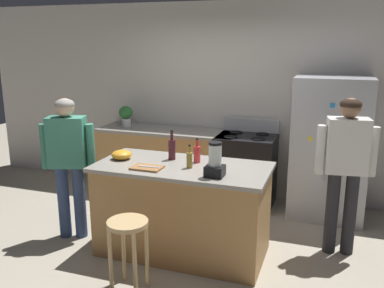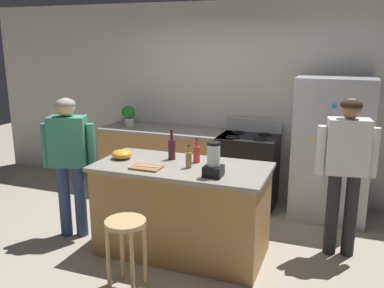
{
  "view_description": "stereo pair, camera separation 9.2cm",
  "coord_description": "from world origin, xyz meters",
  "px_view_note": "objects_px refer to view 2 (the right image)",
  "views": [
    {
      "loc": [
        1.41,
        -3.74,
        2.17
      ],
      "look_at": [
        0.0,
        0.3,
        1.1
      ],
      "focal_mm": 38.82,
      "sensor_mm": 36.0,
      "label": 1
    },
    {
      "loc": [
        1.49,
        -3.71,
        2.17
      ],
      "look_at": [
        0.0,
        0.3,
        1.1
      ],
      "focal_mm": 38.82,
      "sensor_mm": 36.0,
      "label": 2
    }
  ],
  "objects_px": {
    "mixing_bowl": "(122,154)",
    "person_by_island_left": "(69,155)",
    "refrigerator": "(331,149)",
    "stove_range": "(248,170)",
    "bottle_cooking_sauce": "(215,162)",
    "cutting_board": "(146,167)",
    "bottle_soda": "(197,154)",
    "kitchen_island": "(182,209)",
    "person_by_sink_right": "(346,163)",
    "blender_appliance": "(214,162)",
    "bottle_vinegar": "(189,159)",
    "bar_stool": "(126,236)",
    "chef_knife": "(148,166)",
    "bottle_wine": "(172,149)",
    "potted_plant": "(129,115)"
  },
  "relations": [
    {
      "from": "mixing_bowl",
      "to": "person_by_island_left",
      "type": "bearing_deg",
      "value": -173.72
    },
    {
      "from": "refrigerator",
      "to": "stove_range",
      "type": "relative_size",
      "value": 1.55
    },
    {
      "from": "bottle_cooking_sauce",
      "to": "stove_range",
      "type": "bearing_deg",
      "value": 90.77
    },
    {
      "from": "cutting_board",
      "to": "bottle_soda",
      "type": "bearing_deg",
      "value": 43.18
    },
    {
      "from": "kitchen_island",
      "to": "person_by_sink_right",
      "type": "xyz_separation_m",
      "value": [
        1.55,
        0.53,
        0.51
      ]
    },
    {
      "from": "blender_appliance",
      "to": "bottle_cooking_sauce",
      "type": "relative_size",
      "value": 1.51
    },
    {
      "from": "person_by_island_left",
      "to": "cutting_board",
      "type": "xyz_separation_m",
      "value": [
        1.02,
        -0.15,
        0.01
      ]
    },
    {
      "from": "blender_appliance",
      "to": "bottle_vinegar",
      "type": "height_order",
      "value": "blender_appliance"
    },
    {
      "from": "bottle_soda",
      "to": "bottle_vinegar",
      "type": "height_order",
      "value": "bottle_soda"
    },
    {
      "from": "kitchen_island",
      "to": "blender_appliance",
      "type": "bearing_deg",
      "value": -28.96
    },
    {
      "from": "bottle_cooking_sauce",
      "to": "bar_stool",
      "type": "bearing_deg",
      "value": -125.73
    },
    {
      "from": "bottle_soda",
      "to": "person_by_island_left",
      "type": "bearing_deg",
      "value": -171.15
    },
    {
      "from": "bar_stool",
      "to": "blender_appliance",
      "type": "height_order",
      "value": "blender_appliance"
    },
    {
      "from": "person_by_island_left",
      "to": "mixing_bowl",
      "type": "bearing_deg",
      "value": 6.28
    },
    {
      "from": "kitchen_island",
      "to": "bar_stool",
      "type": "height_order",
      "value": "kitchen_island"
    },
    {
      "from": "mixing_bowl",
      "to": "chef_knife",
      "type": "height_order",
      "value": "mixing_bowl"
    },
    {
      "from": "stove_range",
      "to": "blender_appliance",
      "type": "height_order",
      "value": "blender_appliance"
    },
    {
      "from": "refrigerator",
      "to": "bottle_wine",
      "type": "bearing_deg",
      "value": -139.34
    },
    {
      "from": "kitchen_island",
      "to": "potted_plant",
      "type": "height_order",
      "value": "potted_plant"
    },
    {
      "from": "kitchen_island",
      "to": "blender_appliance",
      "type": "xyz_separation_m",
      "value": [
        0.41,
        -0.22,
        0.61
      ]
    },
    {
      "from": "stove_range",
      "to": "chef_knife",
      "type": "height_order",
      "value": "stove_range"
    },
    {
      "from": "potted_plant",
      "to": "person_by_sink_right",
      "type": "bearing_deg",
      "value": -18.8
    },
    {
      "from": "person_by_island_left",
      "to": "person_by_sink_right",
      "type": "bearing_deg",
      "value": 11.88
    },
    {
      "from": "potted_plant",
      "to": "bottle_vinegar",
      "type": "relative_size",
      "value": 1.27
    },
    {
      "from": "refrigerator",
      "to": "bar_stool",
      "type": "distance_m",
      "value": 2.82
    },
    {
      "from": "refrigerator",
      "to": "bottle_vinegar",
      "type": "bearing_deg",
      "value": -129.46
    },
    {
      "from": "potted_plant",
      "to": "bottle_vinegar",
      "type": "distance_m",
      "value": 2.23
    },
    {
      "from": "potted_plant",
      "to": "bottle_vinegar",
      "type": "xyz_separation_m",
      "value": [
        1.55,
        -1.61,
        -0.09
      ]
    },
    {
      "from": "potted_plant",
      "to": "cutting_board",
      "type": "height_order",
      "value": "potted_plant"
    },
    {
      "from": "bottle_vinegar",
      "to": "kitchen_island",
      "type": "bearing_deg",
      "value": 150.07
    },
    {
      "from": "cutting_board",
      "to": "chef_knife",
      "type": "distance_m",
      "value": 0.02
    },
    {
      "from": "mixing_bowl",
      "to": "cutting_board",
      "type": "bearing_deg",
      "value": -28.55
    },
    {
      "from": "mixing_bowl",
      "to": "person_by_sink_right",
      "type": "bearing_deg",
      "value": 13.39
    },
    {
      "from": "mixing_bowl",
      "to": "kitchen_island",
      "type": "bearing_deg",
      "value": 0.29
    },
    {
      "from": "bar_stool",
      "to": "bottle_soda",
      "type": "bearing_deg",
      "value": 71.65
    },
    {
      "from": "refrigerator",
      "to": "stove_range",
      "type": "distance_m",
      "value": 1.11
    },
    {
      "from": "kitchen_island",
      "to": "chef_knife",
      "type": "height_order",
      "value": "chef_knife"
    },
    {
      "from": "potted_plant",
      "to": "mixing_bowl",
      "type": "relative_size",
      "value": 1.4
    },
    {
      "from": "refrigerator",
      "to": "cutting_board",
      "type": "relative_size",
      "value": 5.86
    },
    {
      "from": "refrigerator",
      "to": "kitchen_island",
      "type": "bearing_deg",
      "value": -132.6
    },
    {
      "from": "bottle_wine",
      "to": "cutting_board",
      "type": "height_order",
      "value": "bottle_wine"
    },
    {
      "from": "stove_range",
      "to": "potted_plant",
      "type": "height_order",
      "value": "potted_plant"
    },
    {
      "from": "kitchen_island",
      "to": "person_by_sink_right",
      "type": "distance_m",
      "value": 1.72
    },
    {
      "from": "stove_range",
      "to": "mixing_bowl",
      "type": "distance_m",
      "value": 1.91
    },
    {
      "from": "stove_range",
      "to": "bottle_vinegar",
      "type": "distance_m",
      "value": 1.69
    },
    {
      "from": "kitchen_island",
      "to": "chef_knife",
      "type": "xyz_separation_m",
      "value": [
        -0.27,
        -0.22,
        0.5
      ]
    },
    {
      "from": "person_by_sink_right",
      "to": "blender_appliance",
      "type": "xyz_separation_m",
      "value": [
        -1.14,
        -0.75,
        0.1
      ]
    },
    {
      "from": "kitchen_island",
      "to": "potted_plant",
      "type": "xyz_separation_m",
      "value": [
        -1.45,
        1.55,
        0.65
      ]
    },
    {
      "from": "bottle_vinegar",
      "to": "chef_knife",
      "type": "relative_size",
      "value": 1.07
    },
    {
      "from": "potted_plant",
      "to": "mixing_bowl",
      "type": "distance_m",
      "value": 1.74
    }
  ]
}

